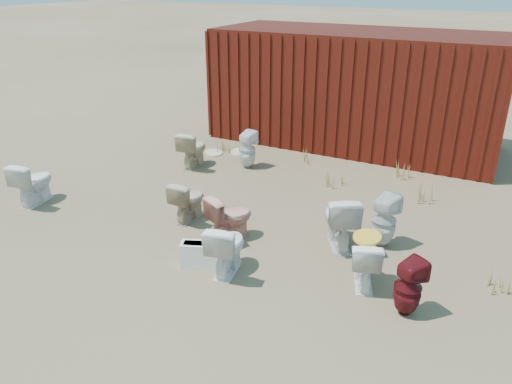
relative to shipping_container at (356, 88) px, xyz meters
The scene contains 22 objects.
ground 5.34m from the shipping_container, 90.00° to the right, with size 100.00×100.00×0.00m, color brown.
shipping_container is the anchor object (origin of this frame).
toilet_front_a 6.70m from the shipping_container, 122.79° to the right, with size 0.41×0.71×0.73m, color white.
toilet_front_pink 5.19m from the shipping_container, 91.58° to the right, with size 0.38×0.66×0.67m, color #E29382.
toilet_front_c 5.95m from the shipping_container, 87.40° to the right, with size 0.39×0.69×0.70m, color white.
toilet_front_maroon 6.25m from the shipping_container, 66.56° to the right, with size 0.31×0.31×0.68m, color #590F14.
toilet_front_e 4.82m from the shipping_container, 74.27° to the right, with size 0.44×0.77×0.79m, color silver.
toilet_back_a 2.95m from the shipping_container, 117.39° to the right, with size 0.33×0.33×0.73m, color white.
toilet_back_beige_left 3.82m from the shipping_container, 127.19° to the right, with size 0.40×0.70×0.72m, color beige.
toilet_back_beige_right 5.08m from the shipping_container, 101.63° to the right, with size 0.36×0.63×0.64m, color #C0A98C.
toilet_back_yellowlid 5.74m from the shipping_container, 70.65° to the right, with size 0.36×0.63×0.64m, color white.
toilet_back_e 4.75m from the shipping_container, 67.00° to the right, with size 0.34×0.35×0.76m, color silver.
yellow_lid 5.70m from the shipping_container, 70.65° to the right, with size 0.33×0.41×0.03m, color gold.
loose_tank 6.04m from the shipping_container, 90.80° to the right, with size 0.50×0.20×0.35m, color white.
loose_lid_near 2.87m from the shipping_container, 135.57° to the right, with size 0.38×0.49×0.02m, color beige.
loose_lid_far 3.37m from the shipping_container, 137.61° to the right, with size 0.36×0.47×0.02m, color beige.
weed_clump_a 3.10m from the shipping_container, 138.89° to the right, with size 0.36×0.36×0.26m, color olive.
weed_clump_b 2.84m from the shipping_container, 79.74° to the right, with size 0.32×0.32×0.26m, color olive.
weed_clump_c 3.37m from the shipping_container, 51.71° to the right, with size 0.36×0.36×0.36m, color olive.
weed_clump_d 2.05m from the shipping_container, 104.06° to the right, with size 0.30×0.30×0.28m, color olive.
weed_clump_e 2.50m from the shipping_container, 48.35° to the right, with size 0.34×0.34×0.31m, color olive.
weed_clump_f 5.90m from the shipping_container, 54.62° to the right, with size 0.28×0.28×0.22m, color olive.
Camera 1 is at (3.14, -5.30, 3.50)m, focal length 35.00 mm.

